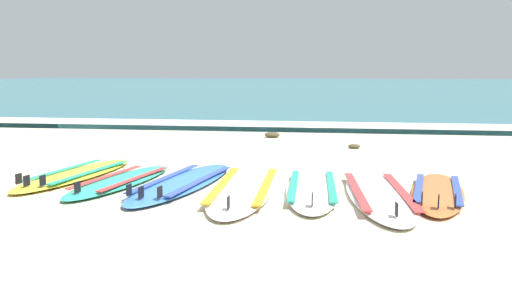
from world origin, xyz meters
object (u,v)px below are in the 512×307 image
at_px(surfboard_4, 312,189).
at_px(surfboard_5, 379,194).
at_px(surfboard_1, 121,181).
at_px(surfboard_2, 183,182).
at_px(surfboard_3, 244,188).
at_px(surfboard_6, 438,192).
at_px(surfboard_0, 76,174).

xyz_separation_m(surfboard_4, surfboard_5, (0.66, -0.15, -0.00)).
bearing_deg(surfboard_1, surfboard_4, -2.41).
relative_size(surfboard_1, surfboard_2, 0.84).
bearing_deg(surfboard_3, surfboard_6, 2.60).
bearing_deg(surfboard_0, surfboard_4, -7.78).
bearing_deg(surfboard_6, surfboard_0, 174.92).
xyz_separation_m(surfboard_1, surfboard_5, (2.78, -0.24, -0.00)).
height_order(surfboard_2, surfboard_3, same).
distance_m(surfboard_1, surfboard_5, 2.79).
xyz_separation_m(surfboard_0, surfboard_3, (2.08, -0.45, -0.00)).
bearing_deg(surfboard_2, surfboard_1, -178.36).
bearing_deg(surfboard_2, surfboard_3, -13.96).
height_order(surfboard_0, surfboard_1, same).
bearing_deg(surfboard_1, surfboard_5, -4.84).
bearing_deg(surfboard_4, surfboard_3, -174.55).
bearing_deg(surfboard_4, surfboard_2, 175.59).
relative_size(surfboard_3, surfboard_6, 1.24).
bearing_deg(surfboard_1, surfboard_6, -1.15).
bearing_deg(surfboard_1, surfboard_3, -6.31).
bearing_deg(surfboard_0, surfboard_1, -23.58).
xyz_separation_m(surfboard_3, surfboard_4, (0.71, 0.07, 0.00)).
height_order(surfboard_2, surfboard_5, same).
relative_size(surfboard_0, surfboard_5, 0.90).
xyz_separation_m(surfboard_4, surfboard_6, (1.26, 0.02, 0.00)).
height_order(surfboard_1, surfboard_3, same).
bearing_deg(surfboard_2, surfboard_5, -7.02).
distance_m(surfboard_0, surfboard_2, 1.40).
height_order(surfboard_3, surfboard_5, same).
distance_m(surfboard_4, surfboard_5, 0.68).
bearing_deg(surfboard_5, surfboard_0, 171.31).
height_order(surfboard_0, surfboard_3, same).
bearing_deg(surfboard_5, surfboard_6, 15.83).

